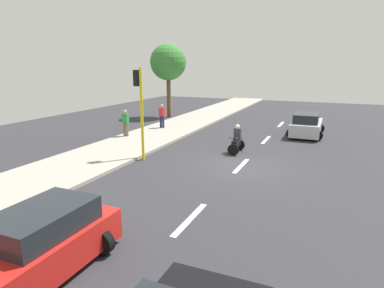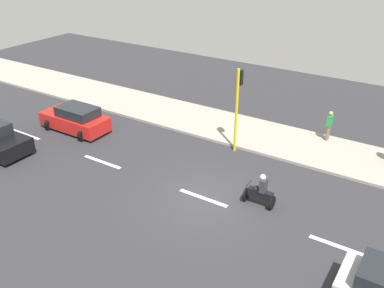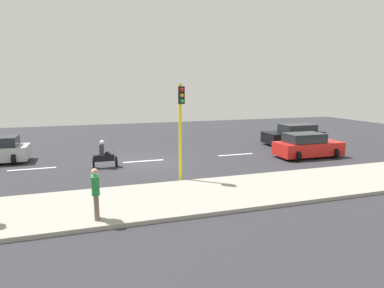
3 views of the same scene
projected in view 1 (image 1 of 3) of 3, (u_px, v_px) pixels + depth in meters
The scene contains 13 objects.
ground_plane at pixel (241, 167), 15.58m from camera, with size 40.00×60.00×0.10m, color #2D2D33.
sidewalk at pixel (117, 150), 18.23m from camera, with size 4.00×60.00×0.15m, color #9E998E.
lane_stripe_far_north at pixel (281, 124), 26.29m from camera, with size 0.20×2.40×0.01m, color white.
lane_stripe_north at pixel (266, 140), 20.92m from camera, with size 0.20×2.40×0.01m, color white.
lane_stripe_mid at pixel (241, 166), 15.56m from camera, with size 0.20×2.40×0.01m, color white.
lane_stripe_south at pixel (190, 219), 10.20m from camera, with size 0.20×2.40×0.01m, color white.
car_silver at pixel (306, 125), 21.96m from camera, with size 2.23×3.87×1.52m.
car_red at pixel (35, 247), 7.33m from camera, with size 2.18×4.12×1.52m.
motorcycle at pixel (237, 141), 17.79m from camera, with size 0.60×1.30×1.53m.
pedestrian_near_signal at pixel (125, 122), 21.15m from camera, with size 0.40×0.24×1.69m.
pedestrian_by_tree at pixel (162, 115), 23.97m from camera, with size 0.40×0.24×1.69m.
traffic_light_corner at pixel (140, 101), 15.92m from camera, with size 0.49×0.24×4.50m.
street_tree_south at pixel (168, 63), 28.85m from camera, with size 3.14×3.14×6.40m.
Camera 1 is at (-3.76, 14.60, 4.63)m, focal length 31.11 mm.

